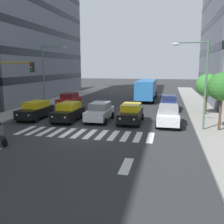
# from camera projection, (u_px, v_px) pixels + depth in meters

# --- Properties ---
(ground_plane) EXTENTS (180.00, 180.00, 0.00)m
(ground_plane) POSITION_uv_depth(u_px,v_px,m) (85.00, 134.00, 18.95)
(ground_plane) COLOR #2D2D30
(sidewalk_left) EXTENTS (3.17, 90.00, 0.15)m
(sidewalk_left) POSITION_uv_depth(u_px,v_px,m) (224.00, 141.00, 16.83)
(sidewalk_left) COLOR gray
(sidewalk_left) RESTS_ON ground_plane
(crosswalk_markings) EXTENTS (10.35, 2.80, 0.01)m
(crosswalk_markings) POSITION_uv_depth(u_px,v_px,m) (85.00, 134.00, 18.95)
(crosswalk_markings) COLOR silver
(crosswalk_markings) RESTS_ON ground_plane
(lane_arrow_0) EXTENTS (0.50, 2.20, 0.01)m
(lane_arrow_0) POSITION_uv_depth(u_px,v_px,m) (126.00, 166.00, 12.79)
(lane_arrow_0) COLOR silver
(lane_arrow_0) RESTS_ON ground_plane
(car_0) EXTENTS (2.02, 4.44, 1.72)m
(car_0) POSITION_uv_depth(u_px,v_px,m) (168.00, 115.00, 21.55)
(car_0) COLOR silver
(car_0) RESTS_ON ground_plane
(car_1) EXTENTS (2.02, 4.44, 1.72)m
(car_1) POSITION_uv_depth(u_px,v_px,m) (131.00, 113.00, 22.47)
(car_1) COLOR black
(car_1) RESTS_ON ground_plane
(car_2) EXTENTS (2.02, 4.44, 1.72)m
(car_2) POSITION_uv_depth(u_px,v_px,m) (100.00, 112.00, 23.26)
(car_2) COLOR #B2B7BC
(car_2) RESTS_ON ground_plane
(car_3) EXTENTS (2.02, 4.44, 1.72)m
(car_3) POSITION_uv_depth(u_px,v_px,m) (69.00, 112.00, 23.27)
(car_3) COLOR black
(car_3) RESTS_ON ground_plane
(car_4) EXTENTS (2.02, 4.44, 1.72)m
(car_4) POSITION_uv_depth(u_px,v_px,m) (36.00, 110.00, 24.13)
(car_4) COLOR black
(car_4) RESTS_ON ground_plane
(car_row2_0) EXTENTS (2.02, 4.44, 1.72)m
(car_row2_0) POSITION_uv_depth(u_px,v_px,m) (69.00, 100.00, 31.77)
(car_row2_0) COLOR maroon
(car_row2_0) RESTS_ON ground_plane
(car_row2_1) EXTENTS (2.02, 4.44, 1.72)m
(car_row2_1) POSITION_uv_depth(u_px,v_px,m) (169.00, 102.00, 29.36)
(car_row2_1) COLOR navy
(car_row2_1) RESTS_ON ground_plane
(bus_behind_traffic) EXTENTS (2.78, 10.50, 3.00)m
(bus_behind_traffic) POSITION_uv_depth(u_px,v_px,m) (147.00, 88.00, 38.05)
(bus_behind_traffic) COLOR #286BAD
(bus_behind_traffic) RESTS_ON ground_plane
(motorcycle_with_rider) EXTENTS (1.59, 0.80, 1.57)m
(motorcycle_with_rider) POSITION_uv_depth(u_px,v_px,m) (0.00, 136.00, 16.03)
(motorcycle_with_rider) COLOR black
(motorcycle_with_rider) RESTS_ON ground_plane
(traffic_light_gantry) EXTENTS (4.01, 0.36, 5.50)m
(traffic_light_gantry) POSITION_uv_depth(u_px,v_px,m) (2.00, 84.00, 19.71)
(traffic_light_gantry) COLOR #AD991E
(traffic_light_gantry) RESTS_ON ground_plane
(street_lamp_left) EXTENTS (2.68, 0.28, 6.77)m
(street_lamp_left) POSITION_uv_depth(u_px,v_px,m) (200.00, 76.00, 19.00)
(street_lamp_left) COLOR #4C6B56
(street_lamp_left) RESTS_ON sidewalk_left
(street_lamp_right) EXTENTS (3.20, 0.28, 7.33)m
(street_lamp_right) POSITION_uv_depth(u_px,v_px,m) (47.00, 70.00, 30.24)
(street_lamp_right) COLOR #4C6B56
(street_lamp_right) RESTS_ON sidewalk_right
(street_tree_0) EXTENTS (2.14, 2.14, 4.44)m
(street_tree_0) POSITION_uv_depth(u_px,v_px,m) (222.00, 87.00, 18.85)
(street_tree_0) COLOR #513823
(street_tree_0) RESTS_ON sidewalk_left
(street_tree_1) EXTENTS (2.35, 2.35, 4.16)m
(street_tree_1) POSITION_uv_depth(u_px,v_px,m) (207.00, 85.00, 25.63)
(street_tree_1) COLOR #513823
(street_tree_1) RESTS_ON sidewalk_left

